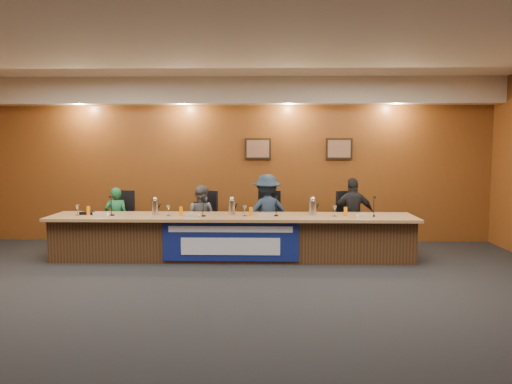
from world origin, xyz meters
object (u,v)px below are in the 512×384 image
office_chair_a (118,223)px  carafe_right (313,208)px  panelist_d (353,215)px  carafe_left (155,208)px  carafe_mid (232,208)px  dais_body (232,238)px  speakerphone (89,213)px  office_chair_b (202,224)px  banner (230,241)px  panelist_c (267,213)px  panelist_b (201,218)px  panelist_a (116,219)px  office_chair_c (267,224)px  office_chair_d (352,224)px

office_chair_a → carafe_right: 3.62m
panelist_d → carafe_right: (-0.79, -0.63, 0.20)m
carafe_left → carafe_mid: bearing=1.1°
dais_body → speakerphone: 2.48m
office_chair_b → banner: bearing=-40.2°
panelist_d → panelist_c: bearing=-0.8°
dais_body → panelist_d: size_ratio=4.48×
office_chair_a → speakerphone: bearing=-94.0°
panelist_c → carafe_left: panelist_c is taller
panelist_b → carafe_right: 2.09m
panelist_b → office_chair_a: (-1.55, 0.10, -0.12)m
panelist_c → panelist_d: size_ratio=1.04×
panelist_b → carafe_mid: (0.62, -0.66, 0.28)m
panelist_a → panelist_b: panelist_b is taller
panelist_a → carafe_right: 3.60m
dais_body → carafe_left: carafe_left is taller
office_chair_c → carafe_mid: 1.04m
office_chair_c → speakerphone: size_ratio=1.50×
panelist_d → office_chair_c: size_ratio=2.79×
office_chair_a → office_chair_d: (4.32, 0.00, 0.00)m
panelist_b → office_chair_d: size_ratio=2.50×
dais_body → panelist_a: (-2.17, 0.65, 0.23)m
panelist_d → office_chair_a: bearing=-2.1°
panelist_d → carafe_left: bearing=10.4°
banner → office_chair_b: 1.33m
office_chair_d → carafe_right: (-0.79, -0.73, 0.39)m
panelist_d → carafe_mid: (-2.15, -0.66, 0.21)m
office_chair_c → panelist_b: bearing=-163.1°
dais_body → carafe_right: (1.36, 0.03, 0.52)m
carafe_left → speakerphone: (-1.15, 0.04, -0.10)m
carafe_right → panelist_c: bearing=141.0°
carafe_right → speakerphone: 3.80m
panelist_d → panelist_b: bearing=-0.8°
office_chair_c → carafe_left: bearing=-145.3°
office_chair_b → carafe_mid: size_ratio=1.89×
office_chair_a → office_chair_d: bearing=16.1°
panelist_a → speakerphone: bearing=58.5°
dais_body → panelist_c: size_ratio=4.29×
carafe_left → speakerphone: bearing=177.8°
office_chair_b → office_chair_c: size_ratio=1.00×
dais_body → carafe_left: 1.40m
carafe_mid → carafe_right: 1.36m
panelist_a → carafe_mid: 2.29m
dais_body → speakerphone: size_ratio=18.75×
office_chair_b → carafe_right: size_ratio=1.95×
panelist_d → carafe_right: bearing=37.7°
office_chair_b → carafe_left: carafe_left is taller
panelist_a → carafe_right: bearing=161.3°
office_chair_a → office_chair_d: 4.32m
dais_body → banner: size_ratio=2.73×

